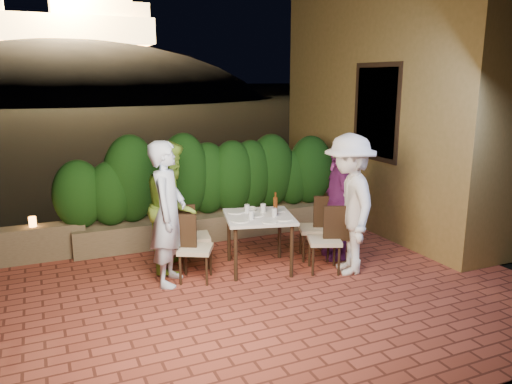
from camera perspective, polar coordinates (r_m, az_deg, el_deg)
ground at (r=6.12m, az=-0.22°, el=-11.76°), size 400.00×400.00×0.00m
terrace_floor at (r=6.57m, az=-2.00°, el=-10.52°), size 7.00×6.00×0.15m
building_wall at (r=9.18m, az=15.92°, el=12.22°), size 1.60×5.00×5.00m
window_pane at (r=8.32m, az=13.72°, el=8.87°), size 0.08×1.00×1.40m
window_frame at (r=8.32m, az=13.67°, el=8.87°), size 0.06×1.15×1.55m
planter at (r=8.13m, az=-5.44°, el=-3.84°), size 4.20×0.55×0.40m
hedge at (r=7.95m, az=-5.55°, el=1.34°), size 4.00×0.70×1.10m
parapet at (r=7.77m, az=-27.04°, el=-5.67°), size 2.20×0.30×0.50m
hill at (r=65.56m, az=-20.13°, el=6.43°), size 52.00×40.00×22.00m
fortress at (r=65.72m, az=-21.16°, el=19.08°), size 26.00×8.00×8.00m
dining_table at (r=6.75m, az=0.34°, el=-5.77°), size 1.07×1.07×0.75m
plate_nw at (r=6.39m, az=-1.78°, el=-3.27°), size 0.23×0.23×0.01m
plate_sw at (r=6.80m, az=-2.33°, el=-2.27°), size 0.25×0.25×0.01m
plate_ne at (r=6.47m, az=3.18°, el=-3.06°), size 0.24×0.24×0.01m
plate_se at (r=6.88m, az=2.58°, el=-2.10°), size 0.20×0.20×0.01m
plate_centre at (r=6.64m, az=0.05°, el=-2.65°), size 0.20×0.20×0.01m
plate_front at (r=6.34m, az=1.63°, el=-3.40°), size 0.21×0.21×0.01m
glass_nw at (r=6.45m, az=-0.57°, el=-2.64°), size 0.07×0.07×0.11m
glass_sw at (r=6.76m, az=-1.04°, el=-1.90°), size 0.07×0.07×0.12m
glass_ne at (r=6.56m, az=2.11°, el=-2.37°), size 0.07×0.07×0.12m
glass_se at (r=6.77m, az=0.82°, el=-1.85°), size 0.07×0.07×0.12m
beer_bottle at (r=6.66m, az=2.23°, el=-1.30°), size 0.06×0.06×0.30m
bowl at (r=6.87m, az=-0.67°, el=-1.98°), size 0.19×0.19×0.04m
chair_left_front at (r=6.40m, az=-6.95°, el=-6.33°), size 0.55×0.55×0.87m
chair_left_back at (r=6.87m, az=-7.06°, el=-4.96°), size 0.47×0.47×0.88m
chair_right_front at (r=6.71m, az=7.83°, el=-5.33°), size 0.54×0.54×0.90m
chair_right_back at (r=7.17m, az=6.71°, el=-4.03°), size 0.55×0.55×0.91m
diner_blue at (r=6.24m, az=-10.02°, el=-2.45°), size 0.69×0.78×1.81m
diner_green at (r=6.75m, az=-9.57°, el=-1.58°), size 0.88×1.00×1.73m
diner_white at (r=6.62m, az=10.55°, el=-1.41°), size 0.99×1.34×1.85m
diner_purple at (r=7.14m, az=9.41°, el=-1.00°), size 0.67×1.06×1.68m
parapet_lamp at (r=7.66m, az=-24.18°, el=-3.12°), size 0.10×0.10×0.14m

